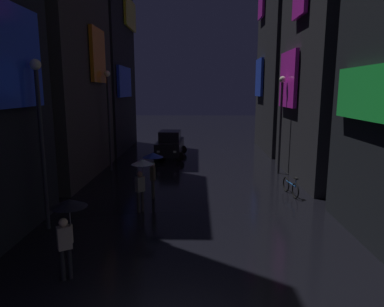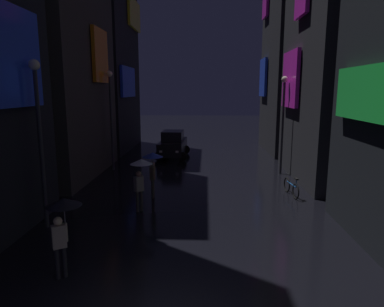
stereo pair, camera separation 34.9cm
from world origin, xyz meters
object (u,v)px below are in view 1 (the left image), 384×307
object	(u,v)px
streetlamp_left_near	(40,127)
streetlamp_right_far	(281,114)
pedestrian_midstreet_left_black	(68,217)
bicycle_parked_at_storefront	(291,187)
pedestrian_foreground_left_clear	(142,171)
streetlamp_left_far	(109,110)
car_distant	(170,145)
pedestrian_near_crossing_blue	(153,162)

from	to	relation	value
streetlamp_left_near	streetlamp_right_far	bearing A→B (deg)	39.78
pedestrian_midstreet_left_black	bicycle_parked_at_storefront	distance (m)	10.62
pedestrian_midstreet_left_black	pedestrian_foreground_left_clear	distance (m)	5.13
streetlamp_left_far	streetlamp_right_far	xyz separation A→B (m)	(10.00, -0.55, -0.19)
pedestrian_midstreet_left_black	streetlamp_right_far	distance (m)	14.13
pedestrian_foreground_left_clear	streetlamp_left_near	distance (m)	4.06
car_distant	streetlamp_left_far	xyz separation A→B (m)	(-3.25, -4.24, 2.74)
car_distant	bicycle_parked_at_storefront	bearing A→B (deg)	-54.78
pedestrian_near_crossing_blue	pedestrian_midstreet_left_black	xyz separation A→B (m)	(-1.30, -6.59, 0.00)
pedestrian_midstreet_left_black	streetlamp_left_far	distance (m)	12.37
pedestrian_near_crossing_blue	pedestrian_midstreet_left_black	world-z (taller)	same
streetlamp_right_far	bicycle_parked_at_storefront	bearing A→B (deg)	-95.40
pedestrian_near_crossing_blue	streetlamp_left_near	bearing A→B (deg)	-133.84
pedestrian_foreground_left_clear	bicycle_parked_at_storefront	distance (m)	7.06
pedestrian_midstreet_left_black	pedestrian_foreground_left_clear	size ratio (longest dim) A/B	1.00
streetlamp_right_far	pedestrian_midstreet_left_black	bearing A→B (deg)	-124.87
pedestrian_near_crossing_blue	streetlamp_left_far	size ratio (longest dim) A/B	0.36
car_distant	streetlamp_right_far	size ratio (longest dim) A/B	0.75
bicycle_parked_at_storefront	car_distant	world-z (taller)	car_distant
pedestrian_foreground_left_clear	streetlamp_left_far	xyz separation A→B (m)	(-3.04, 7.02, 2.00)
car_distant	streetlamp_left_near	bearing A→B (deg)	-103.93
pedestrian_midstreet_left_black	streetlamp_left_far	xyz separation A→B (m)	(-1.99, 12.05, 2.00)
pedestrian_near_crossing_blue	streetlamp_left_near	distance (m)	5.12
pedestrian_near_crossing_blue	streetlamp_left_far	distance (m)	6.68
pedestrian_near_crossing_blue	pedestrian_midstreet_left_black	bearing A→B (deg)	-101.14
bicycle_parked_at_storefront	car_distant	bearing A→B (deg)	125.22
pedestrian_near_crossing_blue	bicycle_parked_at_storefront	bearing A→B (deg)	6.32
car_distant	pedestrian_near_crossing_blue	bearing A→B (deg)	-89.80
pedestrian_near_crossing_blue	pedestrian_foreground_left_clear	size ratio (longest dim) A/B	1.00
pedestrian_foreground_left_clear	streetlamp_left_near	xyz separation A→B (m)	(-3.04, -1.85, 1.94)
streetlamp_left_far	pedestrian_midstreet_left_black	bearing A→B (deg)	-80.63
bicycle_parked_at_storefront	streetlamp_left_near	world-z (taller)	streetlamp_left_near
pedestrian_near_crossing_blue	streetlamp_right_far	bearing A→B (deg)	36.15
pedestrian_near_crossing_blue	streetlamp_left_near	size ratio (longest dim) A/B	0.36
bicycle_parked_at_storefront	pedestrian_foreground_left_clear	bearing A→B (deg)	-160.92
pedestrian_midstreet_left_black	streetlamp_left_far	world-z (taller)	streetlamp_left_far
pedestrian_foreground_left_clear	bicycle_parked_at_storefront	bearing A→B (deg)	19.08
streetlamp_left_near	pedestrian_foreground_left_clear	bearing A→B (deg)	31.32
streetlamp_left_near	streetlamp_right_far	xyz separation A→B (m)	(10.00, 8.33, -0.12)
pedestrian_near_crossing_blue	car_distant	world-z (taller)	pedestrian_near_crossing_blue
bicycle_parked_at_storefront	car_distant	size ratio (longest dim) A/B	0.43
pedestrian_near_crossing_blue	pedestrian_foreground_left_clear	bearing A→B (deg)	-98.72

